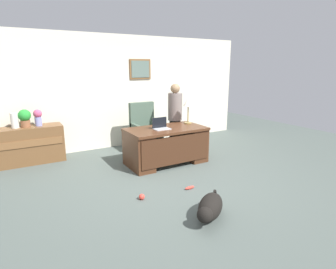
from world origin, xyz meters
TOP-DOWN VIEW (x-y plane):
  - ground_plane at (0.00, 0.00)m, footprint 12.00×12.00m
  - back_wall at (0.00, 2.60)m, footprint 7.00×0.16m
  - desk at (0.30, 0.80)m, footprint 1.60×0.87m
  - credenza at (-2.18, 2.25)m, footprint 1.40×0.50m
  - armchair at (0.29, 1.81)m, footprint 0.60×0.59m
  - person_standing at (0.87, 1.41)m, footprint 0.32×0.32m
  - dog_lying at (-0.29, -1.36)m, footprint 0.68×0.62m
  - laptop at (0.17, 0.80)m, footprint 0.32×0.22m
  - desk_lamp at (0.95, 1.00)m, footprint 0.22×0.22m
  - vase_with_flowers at (-1.92, 2.25)m, footprint 0.17×0.17m
  - vase_empty at (-2.34, 2.25)m, footprint 0.14×0.14m
  - potted_plant at (-2.16, 2.25)m, footprint 0.24×0.24m
  - dog_toy_ball at (-0.84, -0.43)m, footprint 0.09×0.09m
  - dog_toy_bone at (-0.01, -0.49)m, footprint 0.18×0.05m

SIDE VIEW (x-z plane):
  - ground_plane at x=0.00m, z-range 0.00..0.00m
  - dog_toy_bone at x=-0.01m, z-range 0.00..0.05m
  - dog_toy_ball at x=-0.84m, z-range 0.00..0.09m
  - dog_lying at x=-0.29m, z-range 0.01..0.31m
  - credenza at x=-2.18m, z-range 0.00..0.76m
  - desk at x=0.30m, z-range 0.03..0.77m
  - armchair at x=0.29m, z-range -0.07..1.07m
  - laptop at x=0.17m, z-range 0.69..0.91m
  - person_standing at x=0.87m, z-range 0.02..1.60m
  - vase_empty at x=-2.34m, z-range 0.76..1.07m
  - vase_with_flowers at x=-1.92m, z-range 0.78..1.12m
  - potted_plant at x=-2.16m, z-range 0.78..1.14m
  - desk_lamp at x=0.95m, z-range 0.90..1.46m
  - back_wall at x=0.00m, z-range 0.00..2.70m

